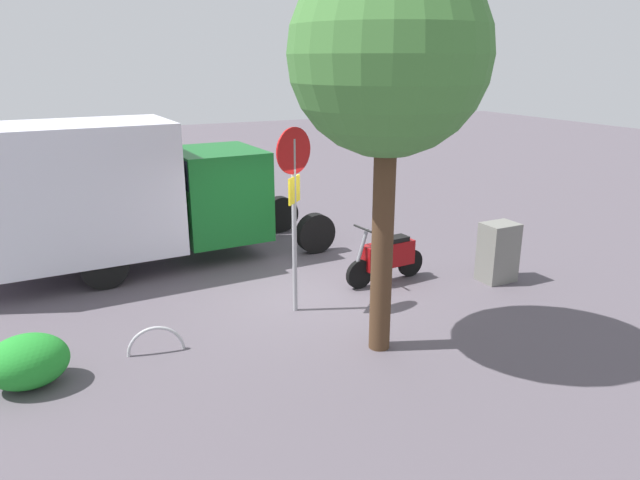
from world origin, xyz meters
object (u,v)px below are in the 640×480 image
Objects in this scene: street_tree at (389,58)px; bike_rack_hoop at (157,352)px; box_truck_near at (116,191)px; utility_cabinet at (498,252)px; motorcycle at (387,256)px; stop_sign at (294,192)px.

street_tree is 5.39m from bike_rack_hoop.
box_truck_near reaches higher than utility_cabinet.
box_truck_near is 4.33m from bike_rack_hoop.
street_tree is (-3.02, 5.29, 2.56)m from box_truck_near.
street_tree is (1.56, 2.29, 3.70)m from motorcycle.
stop_sign is 0.57× the size of street_tree.
bike_rack_hoop is at bearing 6.24° from motorcycle.
street_tree is 6.61× the size of bike_rack_hoop.
motorcycle is 0.32× the size of street_tree.
street_tree reaches higher than motorcycle.
motorcycle is at bearing -23.89° from utility_cabinet.
motorcycle is at bearing -36.01° from box_truck_near.
box_truck_near is at bearing -55.53° from stop_sign.
motorcycle is at bearing -167.85° from bike_rack_hoop.
street_tree reaches higher than stop_sign.
box_truck_near is at bearing -30.58° from utility_cabinet.
box_truck_near is at bearing -60.26° from street_tree.
street_tree is at bearing 21.68° from utility_cabinet.
bike_rack_hoop is (6.65, 0.12, -0.59)m from utility_cabinet.
utility_cabinet is (-3.55, -1.41, -3.63)m from street_tree.
bike_rack_hoop is (2.48, 0.50, -2.12)m from stop_sign.
stop_sign is at bearing -58.31° from box_truck_near.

